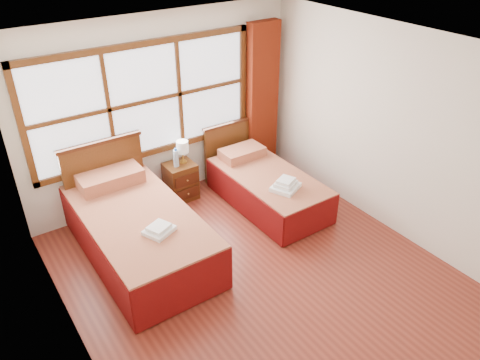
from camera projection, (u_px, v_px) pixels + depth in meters
floor at (259, 275)px, 5.44m from camera, size 4.50×4.50×0.00m
ceiling at (265, 52)px, 4.11m from camera, size 4.50×4.50×0.00m
wall_back at (162, 110)px, 6.37m from camera, size 4.00×0.00×4.00m
wall_left at (64, 250)px, 3.80m from camera, size 0.00×4.50×4.50m
wall_right at (391, 133)px, 5.75m from camera, size 0.00×4.50×4.50m
window at (145, 101)px, 6.12m from camera, size 3.16×0.06×1.56m
curtain at (262, 98)px, 7.12m from camera, size 0.50×0.16×2.30m
bed_left at (137, 229)px, 5.64m from camera, size 1.17×2.28×1.15m
bed_right at (265, 186)px, 6.63m from camera, size 0.94×1.96×0.91m
nightstand at (181, 181)px, 6.74m from camera, size 0.41×0.41×0.55m
towels_left at (159, 229)px, 5.12m from camera, size 0.38×0.36×0.09m
towels_right at (286, 185)px, 6.13m from camera, size 0.45×0.43×0.15m
lamp at (182, 147)px, 6.54m from camera, size 0.17×0.17×0.33m
bottle_near at (176, 158)px, 6.50m from camera, size 0.07×0.07×0.28m
bottle_far at (176, 160)px, 6.50m from camera, size 0.06×0.06×0.23m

